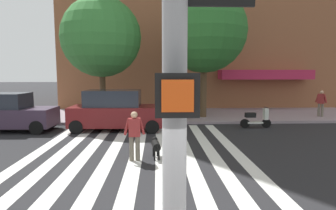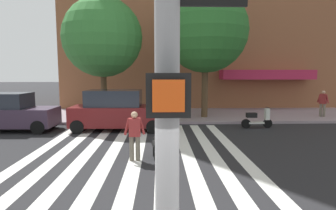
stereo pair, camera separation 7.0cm
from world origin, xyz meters
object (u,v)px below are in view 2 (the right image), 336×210
at_px(pedestrian_dog_walker, 135,133).
at_px(pedestrian_bystander, 323,102).
at_px(street_tree_nearest, 103,37).
at_px(street_tree_middle, 206,30).
at_px(parked_car_near_curb, 5,113).
at_px(parked_car_behind_first, 117,111).
at_px(dog_on_leash, 156,145).
at_px(parked_scooter, 257,119).

height_order(pedestrian_dog_walker, pedestrian_bystander, pedestrian_bystander).
bearing_deg(street_tree_nearest, street_tree_middle, 3.78).
xyz_separation_m(pedestrian_dog_walker, pedestrian_bystander, (11.02, 8.00, 0.15)).
xyz_separation_m(parked_car_near_curb, parked_car_behind_first, (5.53, 0.00, 0.07)).
height_order(dog_on_leash, pedestrian_bystander, pedestrian_bystander).
xyz_separation_m(dog_on_leash, pedestrian_bystander, (10.32, 7.71, 0.63)).
xyz_separation_m(parked_car_near_curb, pedestrian_bystander, (17.86, 2.99, 0.17)).
xyz_separation_m(parked_car_near_curb, pedestrian_dog_walker, (6.85, -5.01, 0.02)).
distance_m(parked_car_behind_first, pedestrian_bystander, 12.69).
height_order(pedestrian_dog_walker, dog_on_leash, pedestrian_dog_walker).
bearing_deg(dog_on_leash, street_tree_nearest, 113.02).
distance_m(parked_car_near_curb, parked_car_behind_first, 5.53).
relative_size(parked_scooter, pedestrian_bystander, 1.00).
bearing_deg(street_tree_nearest, dog_on_leash, -66.98).
relative_size(street_tree_nearest, pedestrian_dog_walker, 4.34).
relative_size(parked_car_near_curb, street_tree_nearest, 0.68).
height_order(parked_car_near_curb, street_tree_nearest, street_tree_nearest).
bearing_deg(pedestrian_bystander, street_tree_middle, 178.65).
distance_m(parked_car_behind_first, street_tree_middle, 7.36).
relative_size(parked_car_behind_first, parked_scooter, 2.83).
bearing_deg(parked_scooter, parked_car_behind_first, -177.93).
height_order(parked_car_behind_first, street_tree_middle, street_tree_middle).
bearing_deg(street_tree_nearest, pedestrian_dog_walker, -72.29).
bearing_deg(pedestrian_dog_walker, street_tree_nearest, 107.71).
distance_m(parked_car_near_curb, street_tree_nearest, 6.55).
bearing_deg(parked_car_near_curb, street_tree_nearest, 32.29).
height_order(street_tree_nearest, pedestrian_bystander, street_tree_nearest).
distance_m(parked_scooter, street_tree_middle, 6.18).
relative_size(street_tree_middle, pedestrian_dog_walker, 4.79).
relative_size(parked_car_near_curb, parked_car_behind_first, 1.05).
xyz_separation_m(street_tree_nearest, pedestrian_bystander, (13.50, 0.23, -3.86)).
height_order(street_tree_middle, pedestrian_bystander, street_tree_middle).
relative_size(parked_car_behind_first, pedestrian_bystander, 2.81).
bearing_deg(pedestrian_dog_walker, street_tree_middle, 66.08).
distance_m(street_tree_nearest, pedestrian_dog_walker, 9.09).
relative_size(parked_car_near_curb, pedestrian_bystander, 2.95).
bearing_deg(parked_car_behind_first, street_tree_nearest, 112.82).
bearing_deg(street_tree_nearest, parked_scooter, -16.53).
relative_size(parked_scooter, street_tree_nearest, 0.23).
height_order(street_tree_nearest, pedestrian_dog_walker, street_tree_nearest).
height_order(parked_car_near_curb, parked_car_behind_first, parked_car_behind_first).
relative_size(parked_car_near_curb, dog_on_leash, 4.53).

